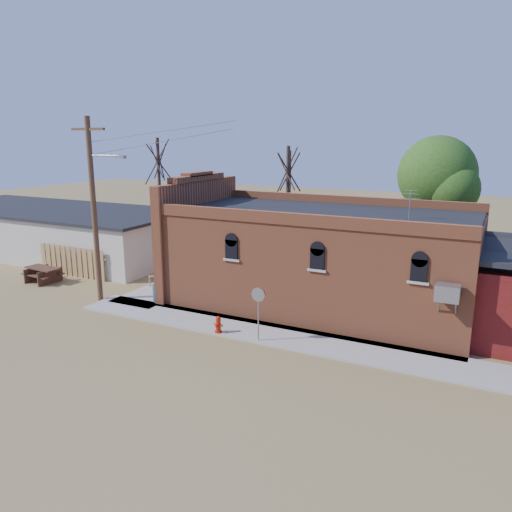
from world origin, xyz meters
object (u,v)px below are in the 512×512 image
at_px(brick_bar, 315,258).
at_px(picnic_table, 43,272).
at_px(utility_pole, 95,206).
at_px(stop_sign, 258,300).
at_px(trash_barrel, 159,293).
at_px(fire_hydrant, 218,324).

xyz_separation_m(brick_bar, picnic_table, (-15.07, -3.28, -1.78)).
bearing_deg(picnic_table, utility_pole, -6.06).
relative_size(utility_pole, stop_sign, 4.04).
relative_size(utility_pole, trash_barrel, 10.24).
distance_m(brick_bar, picnic_table, 15.53).
distance_m(fire_hydrant, trash_barrel, 5.21).
bearing_deg(picnic_table, trash_barrel, 4.61).
bearing_deg(fire_hydrant, stop_sign, 14.31).
height_order(fire_hydrant, trash_barrel, trash_barrel).
distance_m(utility_pole, fire_hydrant, 8.81).
relative_size(stop_sign, picnic_table, 1.02).
xyz_separation_m(utility_pole, trash_barrel, (2.84, 0.99, -4.25)).
relative_size(fire_hydrant, picnic_table, 0.33).
bearing_deg(stop_sign, trash_barrel, -176.91).
bearing_deg(utility_pole, picnic_table, 169.09).
xyz_separation_m(brick_bar, utility_pole, (-9.79, -4.29, 2.43)).
distance_m(brick_bar, fire_hydrant, 6.23).
distance_m(utility_pole, stop_sign, 9.97).
xyz_separation_m(fire_hydrant, trash_barrel, (-4.73, 2.19, 0.09)).
xyz_separation_m(brick_bar, trash_barrel, (-6.94, -3.31, -1.82)).
height_order(brick_bar, fire_hydrant, brick_bar).
relative_size(brick_bar, picnic_table, 7.52).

